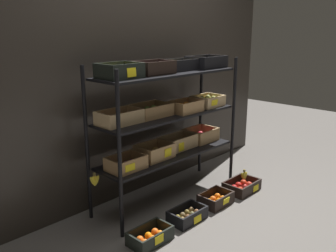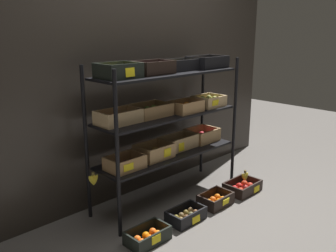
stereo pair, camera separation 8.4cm
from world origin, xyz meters
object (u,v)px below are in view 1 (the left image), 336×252
object	(u,v)px
crate_ground_kiwi	(187,216)
crate_ground_apple_red	(242,187)
banana_bunch_loose	(244,176)
crate_ground_center_tangerine	(216,200)
crate_ground_tangerine	(150,237)
display_rack	(168,112)

from	to	relation	value
crate_ground_kiwi	crate_ground_apple_red	distance (m)	0.83
crate_ground_apple_red	banana_bunch_loose	distance (m)	0.12
crate_ground_kiwi	crate_ground_center_tangerine	bearing A→B (deg)	0.69
crate_ground_tangerine	crate_ground_center_tangerine	size ratio (longest dim) A/B	1.09
display_rack	crate_ground_center_tangerine	world-z (taller)	display_rack
display_rack	crate_ground_kiwi	bearing A→B (deg)	-116.17
crate_ground_tangerine	crate_ground_center_tangerine	bearing A→B (deg)	1.00
display_rack	crate_ground_apple_red	size ratio (longest dim) A/B	4.41
crate_ground_tangerine	crate_ground_apple_red	bearing A→B (deg)	0.00
crate_ground_center_tangerine	crate_ground_apple_red	world-z (taller)	crate_ground_center_tangerine
crate_ground_center_tangerine	display_rack	bearing A→B (deg)	115.50
crate_ground_center_tangerine	crate_ground_apple_red	xyz separation A→B (m)	(0.42, -0.01, 0.00)
crate_ground_apple_red	display_rack	bearing A→B (deg)	144.65
crate_ground_kiwi	banana_bunch_loose	bearing A→B (deg)	-0.85
banana_bunch_loose	crate_ground_center_tangerine	bearing A→B (deg)	177.74
display_rack	crate_ground_center_tangerine	size ratio (longest dim) A/B	5.16
display_rack	crate_ground_apple_red	world-z (taller)	display_rack
crate_ground_center_tangerine	banana_bunch_loose	bearing A→B (deg)	-2.26
crate_ground_kiwi	banana_bunch_loose	world-z (taller)	banana_bunch_loose
crate_ground_kiwi	crate_ground_center_tangerine	size ratio (longest dim) A/B	1.07
display_rack	crate_ground_apple_red	xyz separation A→B (m)	(0.62, -0.44, -0.81)
display_rack	crate_ground_kiwi	size ratio (longest dim) A/B	4.81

